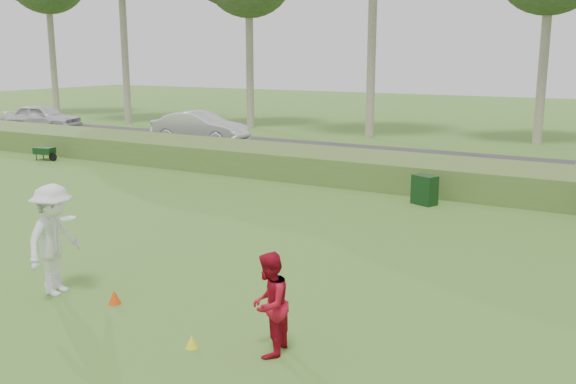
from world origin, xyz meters
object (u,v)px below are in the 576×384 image
Objects in this scene: cone_orange at (114,297)px; cone_yellow at (192,341)px; car_left at (42,117)px; player_red at (269,304)px; car_mid at (200,128)px; player_white at (54,240)px; utility_cabinet at (425,190)px.

cone_orange is 2.33m from cone_yellow.
car_left reaches higher than cone_orange.
cone_yellow is 29.67m from car_left.
cone_yellow is (-1.10, -0.40, -0.66)m from player_red.
cone_yellow is at bearing -17.17° from cone_orange.
car_mid is at bearing -151.50° from player_red.
car_mid is (-13.08, 17.33, 0.73)m from cone_yellow.
cone_orange is 0.05× the size of car_mid.
player_white is at bearing 170.88° from cone_yellow.
utility_cabinet is at bearing -121.81° from car_mid.
cone_orange is 19.88m from car_mid.
car_mid reaches higher than player_red.
car_left is (-24.06, 17.35, 0.69)m from cone_yellow.
player_red is at bearing -139.13° from car_left.
cone_yellow is 0.24× the size of utility_cabinet.
utility_cabinet reaches higher than cone_orange.
cone_orange is 10.25m from utility_cabinet.
player_red is at bearing -61.16° from utility_cabinet.
cone_yellow is at bearing -111.22° from player_white.
player_red reaches higher than cone_orange.
player_white is 10.74m from utility_cabinet.
cone_yellow is at bearing -81.29° from player_red.
car_mid is at bearing 127.05° from cone_yellow.
car_left reaches higher than utility_cabinet.
car_left is at bearing 84.97° from car_mid.
player_white is 0.47× the size of car_left.
car_left is 10.98m from car_mid.
player_red is at bearing -145.01° from car_mid.
player_white is at bearing -144.39° from car_left.
cone_orange is 27.47m from car_left.
player_white is 19.32m from car_mid.
car_left is at bearing 38.67° from player_white.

